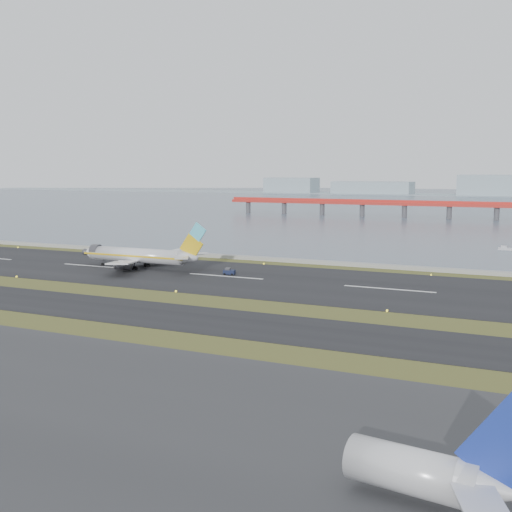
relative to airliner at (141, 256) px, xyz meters
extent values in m
plane|color=#374418|center=(26.20, -31.99, -3.46)|extent=(1000.00, 1000.00, 0.00)
cube|color=black|center=(26.20, -43.99, -3.41)|extent=(1000.00, 18.00, 0.10)
cube|color=black|center=(26.20, -1.99, -3.41)|extent=(1000.00, 45.00, 0.10)
cube|color=#979792|center=(26.20, 28.01, -2.96)|extent=(1000.00, 2.50, 1.00)
cube|color=#475566|center=(26.20, 428.01, -3.46)|extent=(1400.00, 800.00, 1.30)
cube|color=red|center=(46.20, 218.01, 4.04)|extent=(260.00, 5.00, 1.60)
cube|color=red|center=(46.20, 218.01, 5.54)|extent=(260.00, 0.40, 1.40)
cylinder|color=#4C4C51|center=(-49.80, 218.01, -0.46)|extent=(2.80, 2.80, 7.00)
cylinder|color=#4C4C51|center=(46.20, 218.01, -0.46)|extent=(2.80, 2.80, 7.00)
cube|color=#93A5AE|center=(26.20, 588.01, -3.46)|extent=(1400.00, 80.00, 1.00)
cube|color=#93A5AE|center=(-193.80, 588.01, 5.54)|extent=(60.00, 35.00, 18.00)
cube|color=#93A5AE|center=(-93.80, 588.01, 3.54)|extent=(90.00, 35.00, 14.00)
cube|color=#93A5AE|center=(36.20, 588.01, 7.54)|extent=(70.00, 35.00, 22.00)
cylinder|color=silver|center=(-1.50, 0.00, 0.04)|extent=(28.00, 3.80, 3.80)
cone|color=silver|center=(-17.10, 0.00, 0.04)|extent=(3.20, 3.80, 3.80)
cone|color=silver|center=(14.70, 0.00, 0.34)|extent=(5.00, 3.80, 3.80)
cube|color=yellow|center=(-1.50, -1.92, 0.04)|extent=(31.00, 0.06, 0.45)
cube|color=yellow|center=(-1.50, 1.92, 0.04)|extent=(31.00, 0.06, 0.45)
cube|color=silver|center=(0.70, -8.50, -0.66)|extent=(11.31, 15.89, 1.66)
cube|color=silver|center=(0.70, 8.50, -0.66)|extent=(11.31, 15.89, 1.66)
cylinder|color=#3F3E44|center=(-1.00, -6.00, -1.86)|extent=(4.20, 2.10, 2.10)
cylinder|color=#3F3E44|center=(-1.00, 6.00, -1.86)|extent=(4.20, 2.10, 2.10)
cube|color=yellow|center=(15.50, 0.00, 3.24)|extent=(6.80, 0.35, 6.85)
cube|color=#55D2F2|center=(17.40, 0.00, 6.94)|extent=(4.85, 0.37, 4.90)
cube|color=silver|center=(15.00, -3.80, 0.84)|extent=(5.64, 6.80, 0.22)
cube|color=silver|center=(15.00, 3.80, 0.84)|extent=(5.64, 6.80, 0.22)
cylinder|color=black|center=(-12.50, 0.00, -3.01)|extent=(0.80, 0.28, 0.80)
cylinder|color=black|center=(0.00, -2.80, -2.91)|extent=(1.00, 0.38, 1.00)
cylinder|color=black|center=(0.00, 2.80, -2.91)|extent=(1.00, 0.38, 1.00)
cube|color=#131A36|center=(25.98, 0.39, -2.67)|extent=(2.99, 1.97, 1.04)
cube|color=#3F3E44|center=(25.63, 0.34, -1.98)|extent=(1.40, 1.48, 0.61)
cylinder|color=black|center=(25.14, -0.44, -3.15)|extent=(0.64, 0.35, 0.61)
cylinder|color=black|center=(24.93, 0.93, -3.15)|extent=(0.64, 0.35, 0.61)
cylinder|color=black|center=(27.03, -0.15, -3.15)|extent=(0.64, 0.35, 0.61)
cylinder|color=black|center=(26.82, 1.23, -3.15)|extent=(0.64, 0.35, 0.61)
cylinder|color=silver|center=(89.09, -90.85, -0.86)|extent=(10.39, 4.89, 3.60)
cone|color=silver|center=(94.54, -91.58, -0.66)|extent=(4.44, 4.10, 3.60)
cube|color=#1D339E|center=(96.03, -91.77, 3.04)|extent=(7.68, 1.36, 8.32)
cube|color=silver|center=(94.58, -95.11, -0.16)|extent=(4.73, 6.20, 0.20)
cube|color=silver|center=(95.50, -88.17, -0.16)|extent=(5.64, 6.22, 0.20)
cube|color=#B7B7BB|center=(84.72, 83.39, -3.11)|extent=(6.04, 1.90, 0.78)
cube|color=#B7B7BB|center=(83.43, 83.39, -2.42)|extent=(1.73, 1.38, 0.78)
camera|label=1|loc=(97.95, -137.95, 21.86)|focal=45.00mm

